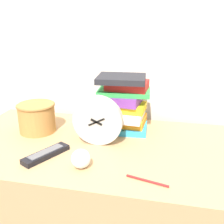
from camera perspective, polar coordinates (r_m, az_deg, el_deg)
wall_back at (r=1.39m, az=0.53°, el=17.19°), size 6.00×0.04×2.40m
desk at (r=1.34m, az=-3.23°, el=-21.57°), size 1.21×0.64×0.76m
desk_clock at (r=1.08m, az=-3.19°, el=-1.88°), size 0.21×0.04×0.21m
book_stack at (r=1.21m, az=2.39°, el=1.77°), size 0.24×0.21×0.26m
basket at (r=1.26m, az=-16.05°, el=-0.95°), size 0.17×0.17×0.13m
tv_remote at (r=1.05m, az=-14.18°, el=-8.86°), size 0.14×0.19×0.02m
crumpled_paper_ball at (r=0.95m, az=-7.00°, el=-10.05°), size 0.07×0.07×0.07m
pen at (r=0.89m, az=7.68°, el=-14.62°), size 0.14×0.04×0.01m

